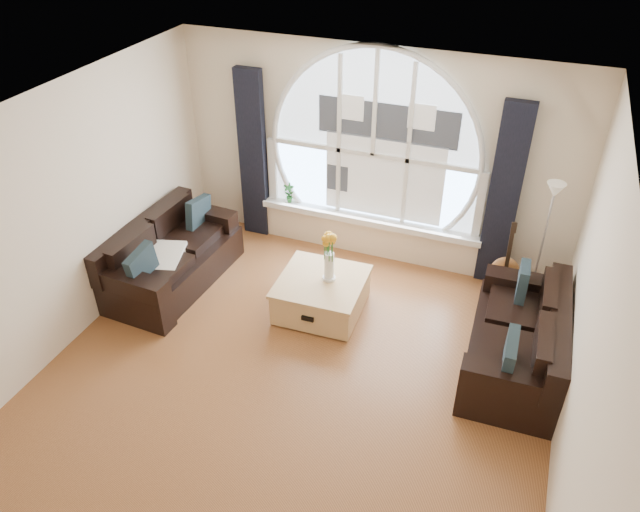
{
  "coord_description": "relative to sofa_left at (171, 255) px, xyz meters",
  "views": [
    {
      "loc": [
        1.83,
        -3.88,
        4.52
      ],
      "look_at": [
        0.0,
        0.9,
        1.05
      ],
      "focal_mm": 34.17,
      "sensor_mm": 36.0,
      "label": 1
    }
  ],
  "objects": [
    {
      "name": "window_sill",
      "position": [
        2.03,
        1.47,
        0.11
      ],
      "size": [
        2.9,
        0.22,
        0.08
      ],
      "primitive_type": "cube",
      "color": "white",
      "rests_on": "wall_back"
    },
    {
      "name": "floor_lamp",
      "position": [
        4.15,
        1.11,
        0.4
      ],
      "size": [
        0.24,
        0.24,
        1.6
      ],
      "primitive_type": "cube",
      "color": "#B2B2B2",
      "rests_on": "ground"
    },
    {
      "name": "vase_flowers",
      "position": [
        1.97,
        0.18,
        0.42
      ],
      "size": [
        0.24,
        0.24,
        0.7
      ],
      "primitive_type": "cube",
      "color": "white",
      "rests_on": "coffee_chest"
    },
    {
      "name": "guitar",
      "position": [
        3.82,
        1.19,
        0.13
      ],
      "size": [
        0.39,
        0.29,
        1.06
      ],
      "primitive_type": "cube",
      "rotation": [
        0.0,
        0.0,
        0.13
      ],
      "color": "brown",
      "rests_on": "ground"
    },
    {
      "name": "potted_plant",
      "position": [
        0.92,
        1.47,
        0.29
      ],
      "size": [
        0.16,
        0.13,
        0.28
      ],
      "primitive_type": "imported",
      "rotation": [
        0.0,
        0.0,
        0.24
      ],
      "color": "#1E6023",
      "rests_on": "window_sill"
    },
    {
      "name": "sofa_left",
      "position": [
        0.0,
        0.0,
        0.0
      ],
      "size": [
        1.01,
        1.87,
        0.81
      ],
      "primitive_type": "cube",
      "rotation": [
        0.0,
        0.0,
        -0.05
      ],
      "color": "black",
      "rests_on": "ground"
    },
    {
      "name": "throw_blanket",
      "position": [
        -0.02,
        -0.22,
        0.1
      ],
      "size": [
        0.68,
        0.68,
        0.1
      ],
      "primitive_type": "cube",
      "rotation": [
        0.0,
        0.0,
        0.29
      ],
      "color": "silver",
      "rests_on": "sofa_left"
    },
    {
      "name": "sofa_right",
      "position": [
        4.07,
        -0.02,
        0.0
      ],
      "size": [
        0.94,
        1.8,
        0.79
      ],
      "primitive_type": "cube",
      "rotation": [
        0.0,
        0.0,
        0.03
      ],
      "color": "black",
      "rests_on": "ground"
    },
    {
      "name": "coffee_chest",
      "position": [
        1.9,
        0.13,
        -0.17
      ],
      "size": [
        0.99,
        0.99,
        0.47
      ],
      "primitive_type": "cube",
      "rotation": [
        0.0,
        0.0,
        0.03
      ],
      "color": "tan",
      "rests_on": "ground"
    },
    {
      "name": "wall_right",
      "position": [
        4.53,
        -1.18,
        0.95
      ],
      "size": [
        0.01,
        5.5,
        2.7
      ],
      "primitive_type": "cube",
      "color": "beige",
      "rests_on": "ground"
    },
    {
      "name": "curtain_left",
      "position": [
        0.43,
        1.45,
        0.75
      ],
      "size": [
        0.35,
        0.12,
        2.3
      ],
      "primitive_type": "cube",
      "color": "black",
      "rests_on": "ground"
    },
    {
      "name": "ceiling",
      "position": [
        2.03,
        -1.18,
        2.3
      ],
      "size": [
        5.0,
        5.5,
        0.01
      ],
      "primitive_type": "cube",
      "color": "silver",
      "rests_on": "ground"
    },
    {
      "name": "window_frame",
      "position": [
        2.03,
        1.51,
        1.23
      ],
      "size": [
        2.76,
        0.08,
        2.15
      ],
      "primitive_type": "cube",
      "color": "white",
      "rests_on": "wall_back"
    },
    {
      "name": "attic_slope",
      "position": [
        4.23,
        -1.18,
        1.95
      ],
      "size": [
        0.92,
        5.5,
        0.72
      ],
      "primitive_type": "cube",
      "color": "silver",
      "rests_on": "ground"
    },
    {
      "name": "wall_left",
      "position": [
        -0.47,
        -1.18,
        0.95
      ],
      "size": [
        0.01,
        5.5,
        2.7
      ],
      "primitive_type": "cube",
      "color": "beige",
      "rests_on": "ground"
    },
    {
      "name": "ground",
      "position": [
        2.03,
        -1.18,
        -0.4
      ],
      "size": [
        5.0,
        5.5,
        0.01
      ],
      "primitive_type": "cube",
      "color": "brown",
      "rests_on": "ground"
    },
    {
      "name": "wall_back",
      "position": [
        2.03,
        1.57,
        0.95
      ],
      "size": [
        5.0,
        0.01,
        2.7
      ],
      "primitive_type": "cube",
      "color": "beige",
      "rests_on": "ground"
    },
    {
      "name": "arched_window",
      "position": [
        2.03,
        1.54,
        1.23
      ],
      "size": [
        2.6,
        0.06,
        2.15
      ],
      "primitive_type": "cube",
      "color": "silver",
      "rests_on": "wall_back"
    },
    {
      "name": "neighbor_house",
      "position": [
        2.18,
        1.53,
        1.1
      ],
      "size": [
        1.7,
        0.02,
        1.5
      ],
      "primitive_type": "cube",
      "color": "silver",
      "rests_on": "wall_back"
    },
    {
      "name": "curtain_right",
      "position": [
        3.63,
        1.45,
        0.75
      ],
      "size": [
        0.35,
        0.12,
        2.3
      ],
      "primitive_type": "cube",
      "color": "black",
      "rests_on": "ground"
    }
  ]
}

